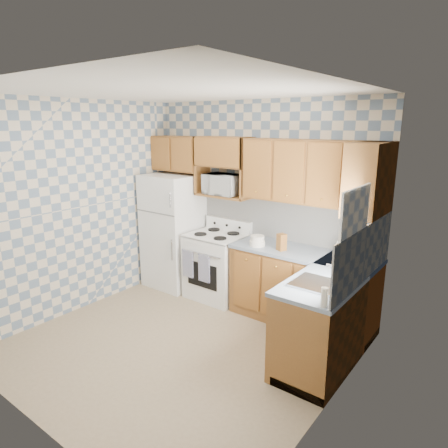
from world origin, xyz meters
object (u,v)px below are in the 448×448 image
(refrigerator, at_px, (173,231))
(electric_kettle, at_px, (344,251))
(microwave, at_px, (223,184))
(stove_body, at_px, (217,266))

(refrigerator, bearing_deg, electric_kettle, 0.55)
(microwave, bearing_deg, stove_body, -88.63)
(stove_body, xyz_separation_m, electric_kettle, (1.79, -0.00, 0.57))
(microwave, distance_m, electric_kettle, 1.89)
(refrigerator, bearing_deg, microwave, 12.77)
(refrigerator, distance_m, electric_kettle, 2.60)
(refrigerator, bearing_deg, stove_body, 1.78)
(microwave, bearing_deg, electric_kettle, -7.30)
(electric_kettle, bearing_deg, refrigerator, -179.45)
(refrigerator, relative_size, electric_kettle, 8.06)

